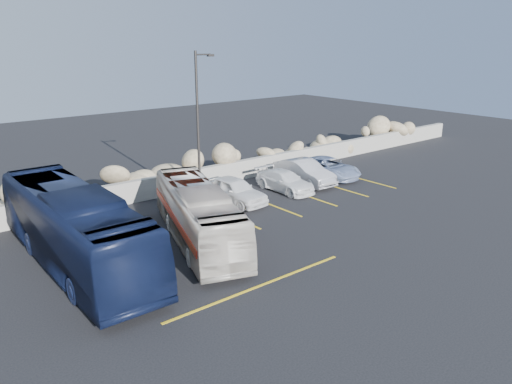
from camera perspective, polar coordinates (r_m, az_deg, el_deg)
ground at (r=18.84m, az=3.19°, el=-10.00°), size 90.00×90.00×0.00m
seawall at (r=28.01m, az=-13.48°, el=0.13°), size 60.00×0.40×1.20m
riprap_pile at (r=28.88m, az=-14.62°, el=2.00°), size 54.00×2.80×2.60m
parking_lines at (r=25.49m, az=2.54°, el=-2.51°), size 18.16×9.36×0.01m
lamppost at (r=26.23m, az=-6.56°, el=7.66°), size 1.14×0.18×8.00m
vintage_bus at (r=21.82m, az=-6.62°, el=-2.58°), size 4.90×9.25×2.52m
tour_coach at (r=20.61m, az=-20.00°, el=-3.88°), size 2.74×11.21×3.12m
car_a at (r=27.02m, az=-2.50°, el=0.21°), size 2.01×4.27×1.41m
car_b at (r=30.76m, az=5.56°, el=2.30°), size 1.76×4.48×1.45m
car_c at (r=29.19m, az=3.32°, el=1.25°), size 1.67×4.05×1.17m
car_d at (r=32.38m, az=8.26°, el=2.78°), size 2.10×4.52×1.25m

